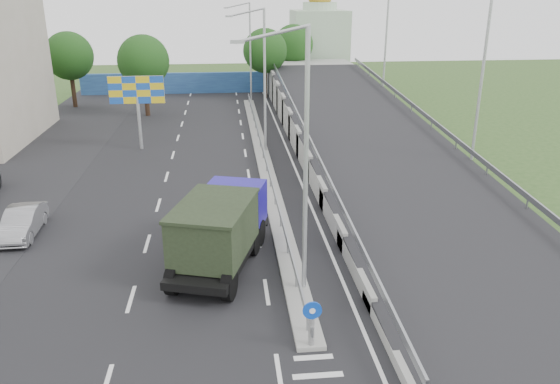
{
  "coord_description": "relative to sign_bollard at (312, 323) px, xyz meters",
  "views": [
    {
      "loc": [
        -2.6,
        -12.98,
        11.3
      ],
      "look_at": [
        -0.09,
        11.55,
        2.2
      ],
      "focal_mm": 35.0,
      "sensor_mm": 36.0,
      "label": 1
    }
  ],
  "objects": [
    {
      "name": "sign_bollard",
      "position": [
        0.0,
        0.0,
        0.0
      ],
      "size": [
        0.64,
        0.23,
        1.67
      ],
      "color": "black",
      "rests_on": "median"
    },
    {
      "name": "lamp_post_near",
      "position": [
        0.11,
        3.83,
        4.77
      ],
      "size": [
        2.74,
        0.18,
        10.08
      ],
      "color": "#B2B5B7",
      "rests_on": "median"
    },
    {
      "name": "lamp_post_far",
      "position": [
        0.11,
        43.83,
        4.77
      ],
      "size": [
        2.74,
        0.18,
        10.08
      ],
      "color": "#B2B5B7",
      "rests_on": "median"
    },
    {
      "name": "billboard",
      "position": [
        -9.0,
        25.83,
        3.15
      ],
      "size": [
        4.0,
        0.24,
        5.5
      ],
      "color": "#B2B5B7",
      "rests_on": "ground"
    },
    {
      "name": "parking_strip",
      "position": [
        -16.0,
        17.83,
        -1.03
      ],
      "size": [
        8.0,
        90.0,
        0.05
      ],
      "primitive_type": "cube",
      "color": "black",
      "rests_on": "ground"
    },
    {
      "name": "road_surface",
      "position": [
        -3.0,
        17.83,
        -1.03
      ],
      "size": [
        26.0,
        90.0,
        0.04
      ],
      "primitive_type": "cube",
      "color": "black",
      "rests_on": "ground"
    },
    {
      "name": "tree_median_far",
      "position": [
        2.0,
        45.83,
        4.14
      ],
      "size": [
        4.8,
        4.8,
        7.6
      ],
      "color": "black",
      "rests_on": "ground"
    },
    {
      "name": "median",
      "position": [
        0.0,
        21.83,
        -0.93
      ],
      "size": [
        1.0,
        44.0,
        0.2
      ],
      "primitive_type": "cube",
      "color": "gray",
      "rests_on": "ground"
    },
    {
      "name": "overpass_ramp",
      "position": [
        7.5,
        21.83,
        0.72
      ],
      "size": [
        10.0,
        50.0,
        3.5
      ],
      "color": "gray",
      "rests_on": "ground"
    },
    {
      "name": "tree_ramp_far",
      "position": [
        6.0,
        52.83,
        4.14
      ],
      "size": [
        4.8,
        4.8,
        7.6
      ],
      "color": "black",
      "rests_on": "ground"
    },
    {
      "name": "blue_wall",
      "position": [
        -4.0,
        49.83,
        0.17
      ],
      "size": [
        30.0,
        0.5,
        2.4
      ],
      "primitive_type": "cube",
      "color": "navy",
      "rests_on": "ground"
    },
    {
      "name": "lamp_post_mid",
      "position": [
        0.11,
        23.83,
        4.77
      ],
      "size": [
        2.74,
        0.18,
        10.08
      ],
      "color": "#B2B5B7",
      "rests_on": "median"
    },
    {
      "name": "tree_left_far",
      "position": [
        -18.0,
        42.83,
        4.14
      ],
      "size": [
        4.8,
        4.8,
        7.6
      ],
      "color": "black",
      "rests_on": "ground"
    },
    {
      "name": "parked_car_b",
      "position": [
        -12.66,
        10.52,
        -0.35
      ],
      "size": [
        1.58,
        4.2,
        1.37
      ],
      "primitive_type": "imported",
      "rotation": [
        0.0,
        0.0,
        0.03
      ],
      "color": "gray",
      "rests_on": "ground"
    },
    {
      "name": "dump_truck",
      "position": [
        -2.94,
        6.51,
        0.73
      ],
      "size": [
        4.61,
        7.68,
        3.19
      ],
      "rotation": [
        0.0,
        0.0,
        -0.3
      ],
      "color": "black",
      "rests_on": "ground"
    },
    {
      "name": "tree_left_mid",
      "position": [
        -10.0,
        37.83,
        4.14
      ],
      "size": [
        4.8,
        4.8,
        7.6
      ],
      "color": "black",
      "rests_on": "ground"
    },
    {
      "name": "median_guardrail",
      "position": [
        0.0,
        21.83,
        -0.28
      ],
      "size": [
        0.09,
        44.0,
        0.71
      ],
      "color": "gray",
      "rests_on": "median"
    },
    {
      "name": "church",
      "position": [
        10.0,
        57.83,
        4.28
      ],
      "size": [
        7.0,
        7.0,
        13.8
      ],
      "color": "#B2CCAD",
      "rests_on": "ground"
    }
  ]
}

